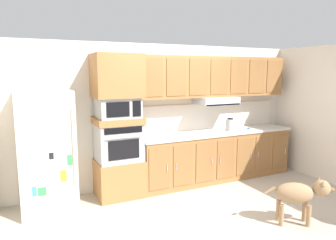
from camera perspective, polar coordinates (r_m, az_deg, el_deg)
The scene contains 16 objects.
ground_plane at distance 5.07m, azimuth 4.13°, elevation -14.71°, with size 9.60×9.60×0.00m, color #B2A899.
back_kitchen_wall at distance 5.69m, azimuth -1.25°, elevation 1.01°, with size 6.20×0.12×2.50m, color beige.
side_panel_right at distance 6.56m, azimuth 26.06°, elevation 1.14°, with size 0.12×7.10×2.50m, color silver.
refrigerator at distance 4.86m, azimuth -21.31°, elevation -5.39°, with size 0.76×0.73×1.76m.
oven_base_cabinet at distance 5.27m, azimuth -8.88°, elevation -10.36°, with size 0.74×0.62×0.60m, color #996638.
built_in_oven at distance 5.11m, azimuth -9.03°, elevation -3.99°, with size 0.70×0.62×0.60m.
appliance_mid_shelf at distance 5.04m, azimuth -9.13°, elevation -0.11°, with size 0.74×0.62×0.10m, color #996638.
microwave at distance 5.01m, azimuth -9.18°, elevation 2.26°, with size 0.64×0.54×0.32m.
appliance_upper_cabinet at distance 4.98m, azimuth -9.33°, elevation 7.98°, with size 0.74×0.62×0.68m, color #996638.
lower_cabinet_run at distance 6.01m, azimuth 8.78°, elevation -6.56°, with size 3.05×0.63×0.88m.
countertop_slab at distance 5.91m, azimuth 8.86°, elevation -2.24°, with size 3.09×0.64×0.04m, color beige.
backsplash_panel at distance 6.10m, azimuth 7.40°, elevation 0.70°, with size 3.09×0.02×0.50m, color silver.
upper_cabinet_with_hood at distance 5.91m, azimuth 8.43°, elevation 7.55°, with size 3.05×0.48×0.88m.
screwdriver at distance 6.25m, azimuth 14.58°, elevation -1.51°, with size 0.16×0.17×0.03m.
electric_kettle at distance 6.00m, azimuth 11.27°, elevation -0.85°, with size 0.17×0.17×0.24m.
dog at distance 4.60m, azimuth 22.99°, elevation -12.23°, with size 0.83×0.53×0.64m.
Camera 1 is at (-2.31, -4.04, 2.02)m, focal length 33.40 mm.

